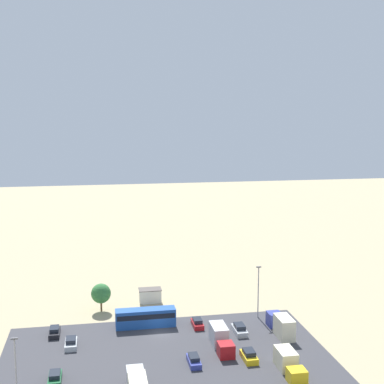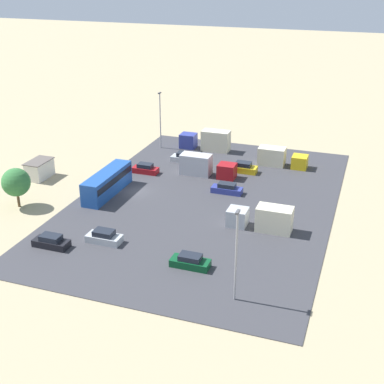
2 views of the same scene
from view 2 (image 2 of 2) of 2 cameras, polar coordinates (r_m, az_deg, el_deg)
ground_plane at (r=77.16m, az=-5.95°, el=0.04°), size 400.00×400.00×0.00m
parking_lot_surface at (r=73.58m, az=1.47°, el=-1.01°), size 51.61×34.34×0.08m
shed_building at (r=84.44m, az=-15.96°, el=2.36°), size 4.58×2.79×2.75m
bus at (r=76.20m, az=-9.02°, el=1.06°), size 10.73×2.58×3.26m
parked_car_0 at (r=63.74m, az=-9.35°, el=-4.77°), size 1.91×4.18×1.53m
parked_car_1 at (r=58.17m, az=-0.19°, el=-7.44°), size 1.82×4.29×1.45m
parked_car_2 at (r=83.81m, az=5.51°, el=2.58°), size 1.93×4.22×1.65m
parked_car_3 at (r=83.47m, az=-5.01°, el=2.47°), size 1.75×4.05×1.51m
parked_car_4 at (r=76.10m, az=3.74°, el=0.34°), size 1.71×4.38×1.46m
parked_car_5 at (r=64.08m, az=-14.79°, el=-5.16°), size 1.80×4.25×1.47m
parked_car_6 at (r=87.74m, az=-0.74°, el=3.66°), size 1.95×4.53×1.62m
parked_truck_0 at (r=93.19m, az=1.71°, el=5.48°), size 2.42×8.77×3.58m
parked_truck_1 at (r=81.98m, az=1.35°, el=2.77°), size 2.46×8.61×3.17m
parked_truck_2 at (r=66.06m, az=7.66°, el=-2.83°), size 2.43×8.00×3.11m
parked_truck_3 at (r=87.02m, az=9.32°, el=3.62°), size 2.55×7.84×2.89m
tree_near_shed at (r=74.50m, az=-18.27°, el=0.99°), size 3.81×3.81×5.45m
light_pole_lot_centre at (r=50.74m, az=4.74°, el=-6.48°), size 0.90×0.28×9.59m
light_pole_lot_edge at (r=93.32m, az=-3.41°, el=7.87°), size 0.90×0.28×9.86m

